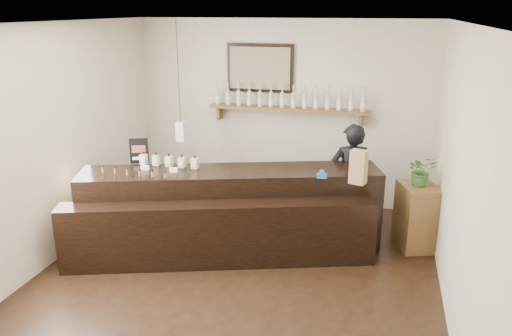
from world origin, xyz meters
The scene contains 10 objects.
ground centered at (0.00, 0.00, 0.00)m, with size 5.00×5.00×0.00m, color black.
room_shell centered at (0.00, 0.00, 1.70)m, with size 5.00×5.00×5.00m.
back_wall_decor centered at (-0.14, 2.37, 1.75)m, with size 2.66×0.96×1.69m.
counter centered at (-0.28, 0.56, 0.48)m, with size 3.72×2.11×1.20m.
promo_sign centered at (-1.50, 0.69, 1.20)m, with size 0.23×0.10×0.33m.
paper_bag centered at (1.27, 0.61, 1.23)m, with size 0.21×0.18×0.39m.
tape_dispenser centered at (0.85, 0.69, 1.07)m, with size 0.12×0.06×0.10m.
side_cabinet centered at (2.00, 1.30, 0.42)m, with size 0.58×0.67×0.83m.
potted_plant centered at (2.00, 1.30, 1.03)m, with size 0.35×0.30×0.39m, color #336B2B.
shopkeeper centered at (1.13, 1.55, 0.86)m, with size 0.62×0.41×1.71m, color black.
Camera 1 is at (1.49, -4.87, 2.95)m, focal length 35.00 mm.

